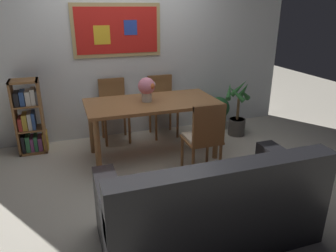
{
  "coord_description": "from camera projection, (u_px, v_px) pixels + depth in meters",
  "views": [
    {
      "loc": [
        -0.93,
        -3.37,
        1.9
      ],
      "look_at": [
        0.12,
        -0.26,
        0.65
      ],
      "focal_mm": 33.84,
      "sensor_mm": 36.0,
      "label": 1
    }
  ],
  "objects": [
    {
      "name": "ground_plane",
      "position": [
        152.0,
        169.0,
        3.94
      ],
      "size": [
        12.0,
        12.0,
        0.0
      ],
      "primitive_type": "plane",
      "color": "beige"
    },
    {
      "name": "wall_back_with_painting",
      "position": [
        125.0,
        49.0,
        4.65
      ],
      "size": [
        5.2,
        0.14,
        2.6
      ],
      "color": "silver",
      "rests_on": "ground_plane"
    },
    {
      "name": "dining_table",
      "position": [
        152.0,
        108.0,
        4.07
      ],
      "size": [
        1.68,
        0.85,
        0.76
      ],
      "color": "brown",
      "rests_on": "ground_plane"
    },
    {
      "name": "dining_chair_far_right",
      "position": [
        162.0,
        100.0,
        4.86
      ],
      "size": [
        0.4,
        0.41,
        0.91
      ],
      "color": "brown",
      "rests_on": "ground_plane"
    },
    {
      "name": "dining_chair_near_right",
      "position": [
        205.0,
        134.0,
        3.59
      ],
      "size": [
        0.4,
        0.41,
        0.91
      ],
      "color": "brown",
      "rests_on": "ground_plane"
    },
    {
      "name": "dining_chair_far_left",
      "position": [
        114.0,
        105.0,
        4.65
      ],
      "size": [
        0.4,
        0.41,
        0.91
      ],
      "color": "brown",
      "rests_on": "ground_plane"
    },
    {
      "name": "leather_couch",
      "position": [
        210.0,
        208.0,
        2.65
      ],
      "size": [
        1.8,
        0.84,
        0.84
      ],
      "color": "black",
      "rests_on": "ground_plane"
    },
    {
      "name": "bookshelf",
      "position": [
        30.0,
        120.0,
        4.25
      ],
      "size": [
        0.37,
        0.28,
        1.01
      ],
      "color": "brown",
      "rests_on": "ground_plane"
    },
    {
      "name": "potted_ivy",
      "position": [
        219.0,
        111.0,
        5.19
      ],
      "size": [
        0.35,
        0.35,
        0.52
      ],
      "color": "brown",
      "rests_on": "ground_plane"
    },
    {
      "name": "potted_palm",
      "position": [
        237.0,
        115.0,
        4.88
      ],
      "size": [
        0.44,
        0.47,
        0.86
      ],
      "color": "#4C4742",
      "rests_on": "ground_plane"
    },
    {
      "name": "flower_vase",
      "position": [
        147.0,
        88.0,
        3.98
      ],
      "size": [
        0.23,
        0.22,
        0.31
      ],
      "color": "beige",
      "rests_on": "dining_table"
    }
  ]
}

